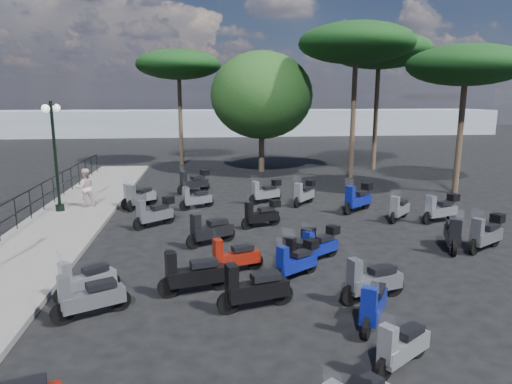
{
  "coord_description": "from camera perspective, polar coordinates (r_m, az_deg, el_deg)",
  "views": [
    {
      "loc": [
        -1.34,
        -12.49,
        4.61
      ],
      "look_at": [
        0.53,
        3.73,
        1.2
      ],
      "focal_mm": 32.0,
      "sensor_mm": 36.0,
      "label": 1
    }
  ],
  "objects": [
    {
      "name": "scooter_19",
      "position": [
        10.94,
        14.28,
        -10.78
      ],
      "size": [
        1.69,
        0.76,
        1.38
      ],
      "rotation": [
        0.0,
        0.0,
        1.87
      ],
      "color": "black",
      "rests_on": "ground"
    },
    {
      "name": "railing",
      "position": [
        17.01,
        -28.72,
        -2.29
      ],
      "size": [
        0.04,
        26.04,
        1.1
      ],
      "color": "black",
      "rests_on": "sidewalk"
    },
    {
      "name": "scooter_13",
      "position": [
        8.59,
        17.74,
        -17.97
      ],
      "size": [
        1.32,
        0.96,
        1.22
      ],
      "rotation": [
        0.0,
        0.0,
        2.17
      ],
      "color": "black",
      "rests_on": "ground"
    },
    {
      "name": "scooter_23",
      "position": [
        19.86,
        6.04,
        -0.21
      ],
      "size": [
        1.2,
        1.37,
        1.33
      ],
      "rotation": [
        0.0,
        0.0,
        2.44
      ],
      "color": "black",
      "rests_on": "ground"
    },
    {
      "name": "pine_1",
      "position": [
        30.44,
        15.15,
        16.67
      ],
      "size": [
        6.44,
        6.44,
        8.55
      ],
      "color": "#38281E",
      "rests_on": "ground"
    },
    {
      "name": "scooter_22",
      "position": [
        18.07,
        17.44,
        -2.07
      ],
      "size": [
        1.2,
        1.24,
        1.3
      ],
      "rotation": [
        0.0,
        0.0,
        2.37
      ],
      "color": "black",
      "rests_on": "ground"
    },
    {
      "name": "pine_0",
      "position": [
        26.88,
        12.42,
        17.67
      ],
      "size": [
        6.4,
        6.4,
        8.63
      ],
      "color": "#38281E",
      "rests_on": "ground"
    },
    {
      "name": "scooter_3",
      "position": [
        16.82,
        -12.54,
        -2.59
      ],
      "size": [
        1.43,
        1.21,
        1.36
      ],
      "rotation": [
        0.0,
        0.0,
        2.25
      ],
      "color": "black",
      "rests_on": "ground"
    },
    {
      "name": "scooter_16",
      "position": [
        16.36,
        0.7,
        -2.86
      ],
      "size": [
        1.49,
        0.78,
        1.25
      ],
      "rotation": [
        0.0,
        0.0,
        1.94
      ],
      "color": "black",
      "rests_on": "ground"
    },
    {
      "name": "scooter_11",
      "position": [
        22.41,
        -7.76,
        1.23
      ],
      "size": [
        1.58,
        1.16,
        1.43
      ],
      "rotation": [
        0.0,
        0.0,
        2.16
      ],
      "color": "black",
      "rests_on": "ground"
    },
    {
      "name": "scooter_29",
      "position": [
        19.0,
        12.64,
        -0.81
      ],
      "size": [
        1.54,
        1.31,
        1.47
      ],
      "rotation": [
        0.0,
        0.0,
        2.25
      ],
      "color": "black",
      "rests_on": "ground"
    },
    {
      "name": "pine_3",
      "position": [
        23.93,
        24.8,
        14.14
      ],
      "size": [
        5.45,
        5.45,
        7.01
      ],
      "color": "#38281E",
      "rests_on": "ground"
    },
    {
      "name": "scooter_17",
      "position": [
        20.09,
        1.2,
        -0.03
      ],
      "size": [
        1.52,
        0.92,
        1.31
      ],
      "rotation": [
        0.0,
        0.0,
        2.03
      ],
      "color": "black",
      "rests_on": "ground"
    },
    {
      "name": "scooter_31",
      "position": [
        11.92,
        5.08,
        -8.61
      ],
      "size": [
        1.35,
        1.0,
        1.23
      ],
      "rotation": [
        0.0,
        0.0,
        2.16
      ],
      "color": "black",
      "rests_on": "ground"
    },
    {
      "name": "pedestrian_far",
      "position": [
        20.06,
        -20.55,
        0.51
      ],
      "size": [
        0.93,
        0.83,
        1.59
      ],
      "primitive_type": "imported",
      "rotation": [
        0.0,
        0.0,
        3.49
      ],
      "color": "beige",
      "rests_on": "sidewalk"
    },
    {
      "name": "broadleaf_tree",
      "position": [
        28.4,
        0.72,
        11.97
      ],
      "size": [
        6.22,
        6.22,
        7.35
      ],
      "color": "#38281E",
      "rests_on": "ground"
    },
    {
      "name": "scooter_20",
      "position": [
        15.21,
        23.36,
        -4.91
      ],
      "size": [
        0.91,
        1.67,
        1.41
      ],
      "rotation": [
        0.0,
        0.0,
        2.73
      ],
      "color": "black",
      "rests_on": "ground"
    },
    {
      "name": "pine_2",
      "position": [
        31.94,
        -9.65,
        15.4
      ],
      "size": [
        5.69,
        5.69,
        7.73
      ],
      "color": "#38281E",
      "rests_on": "ground"
    },
    {
      "name": "scooter_21",
      "position": [
        13.22,
        8.01,
        -6.6
      ],
      "size": [
        1.35,
        1.0,
        1.23
      ],
      "rotation": [
        0.0,
        0.0,
        2.16
      ],
      "color": "black",
      "rests_on": "ground"
    },
    {
      "name": "scooter_14",
      "position": [
        9.83,
        14.43,
        -13.59
      ],
      "size": [
        0.98,
        1.46,
        1.32
      ],
      "rotation": [
        0.0,
        0.0,
        2.59
      ],
      "color": "black",
      "rests_on": "ground"
    },
    {
      "name": "scooter_2",
      "position": [
        11.46,
        -20.5,
        -10.33
      ],
      "size": [
        1.32,
        1.05,
        1.26
      ],
      "rotation": [
        0.0,
        0.0,
        2.23
      ],
      "color": "black",
      "rests_on": "ground"
    },
    {
      "name": "lamp_post_2",
      "position": [
        19.45,
        -23.85,
        4.89
      ],
      "size": [
        0.4,
        1.27,
        4.31
      ],
      "rotation": [
        0.0,
        0.0,
        -0.1
      ],
      "color": "black",
      "rests_on": "sidewalk"
    },
    {
      "name": "scooter_4",
      "position": [
        19.94,
        -14.47,
        -0.53
      ],
      "size": [
        1.42,
        1.19,
        1.39
      ],
      "rotation": [
        0.0,
        0.0,
        2.25
      ],
      "color": "black",
      "rests_on": "ground"
    },
    {
      "name": "scooter_32",
      "position": [
        10.21,
        -0.26,
        -11.99
      ],
      "size": [
        1.75,
        0.72,
        1.42
      ],
      "rotation": [
        0.0,
        0.0,
        1.82
      ],
      "color": "black",
      "rests_on": "ground"
    },
    {
      "name": "scooter_5",
      "position": [
        19.73,
        -14.51,
        -0.66
      ],
      "size": [
        0.9,
        1.64,
        1.39
      ],
      "rotation": [
        0.0,
        0.0,
        2.72
      ],
      "color": "black",
      "rests_on": "ground"
    },
    {
      "name": "scooter_15",
      "position": [
        12.23,
        -2.76,
        -8.15
      ],
      "size": [
        1.55,
        0.7,
        1.27
      ],
      "rotation": [
        0.0,
        0.0,
        1.88
      ],
      "color": "black",
      "rests_on": "ground"
    },
    {
      "name": "ground",
      "position": [
        13.38,
        -0.41,
        -8.35
      ],
      "size": [
        120.0,
        120.0,
        0.0
      ],
      "primitive_type": "plane",
      "color": "black",
      "rests_on": "ground"
    },
    {
      "name": "scooter_27",
      "position": [
        15.57,
        26.83,
        -4.7
      ],
      "size": [
        1.59,
        1.07,
        1.4
      ],
      "rotation": [
        0.0,
        0.0,
        2.1
      ],
      "color": "black",
      "rests_on": "ground"
    },
    {
      "name": "scooter_7",
      "position": [
        11.06,
        -7.91,
        -10.18
      ],
      "size": [
        1.75,
        0.72,
        1.42
      ],
      "rotation": [
        0.0,
        0.0,
        1.82
      ],
      "color": "black",
      "rests_on": "ground"
    },
    {
      "name": "sidewalk",
      "position": [
        16.94,
        -24.11,
        -4.78
      ],
      "size": [
        3.0,
        30.0,
        0.15
      ],
      "primitive_type": "cube",
      "color": "slate",
      "rests_on": "ground"
    },
    {
      "name": "scooter_28",
      "position": [
        18.35,
        22.13,
        -1.98
      ],
      "size": [
        1.64,
        0.84,
        1.36
      ],
      "rotation": [
        0.0,
        0.0,
        1.93
      ],
      "color": "black",
      "rests_on": "ground"
    },
    {
      "name": "scooter_10",
      "position": [
        19.21,
        -7.52,
        -0.86
      ],
      "size": [
        1.44,
        0.87,
        1.25
      ],
      "rotation": [
        0.0,
        0.0,
        2.05
      ],
      "color": "black",
      "rests_on": "ground"
    },
    {
      "name": "scooter_9",
      "position": [
        14.47,
        -5.78,
        -4.83
      ],
      "size": [
        1.57,
        1.01,
        1.39
      ],
      "rotation": [
        0.0,
        0.0,
        2.09
      ],
      "color": "black",
      "rests_on": "ground"
    },
    {
      "name": "scooter_8",
      "position": [
        12.51,
        5.35,
        -7.43
      ],
      "size": [
        1.18,
        1.39,
        1.33
      ],
      "rotation": [
        0.0,
        0.0,
        2.46
      ],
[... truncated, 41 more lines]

